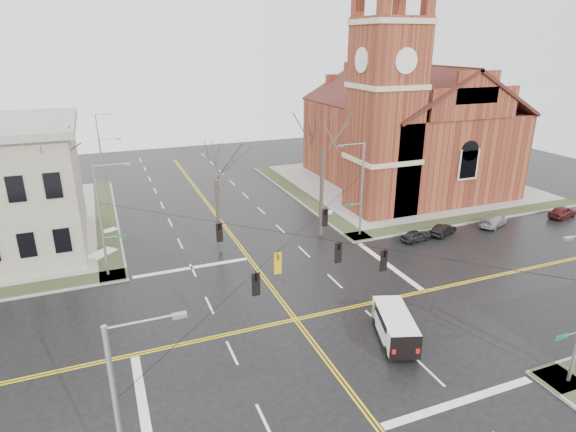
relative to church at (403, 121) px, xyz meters
name	(u,v)px	position (x,y,z in m)	size (l,w,h in m)	color
ground	(296,319)	(-24.76, -24.78, -8.43)	(120.00, 120.00, 0.00)	black
sidewalks	(296,318)	(-24.76, -24.78, -8.36)	(80.00, 80.00, 0.17)	gray
road_markings	(296,319)	(-24.76, -24.78, -8.43)	(100.00, 100.00, 0.01)	gold
church	(403,121)	(0.00, 0.00, 0.00)	(24.28, 27.48, 27.50)	#5F2318
signal_pole_ne	(360,187)	(-13.44, -13.28, -3.48)	(2.75, 0.22, 9.00)	gray
signal_pole_nw	(103,218)	(-36.09, -13.28, -3.48)	(2.75, 0.22, 9.00)	gray
signal_pole_sw	(125,428)	(-36.09, -36.28, -3.48)	(2.75, 0.22, 9.00)	gray
span_wires	(296,235)	(-24.76, -24.78, -2.23)	(23.02, 23.02, 0.03)	black
traffic_signals	(300,250)	(-24.76, -25.45, -2.98)	(8.21, 8.26, 1.30)	black
streetlight_north_a	(105,172)	(-35.42, 3.22, -3.97)	(2.30, 0.20, 8.00)	gray
streetlight_north_b	(100,139)	(-35.42, 23.22, -3.97)	(2.30, 0.20, 8.00)	gray
cargo_van	(394,323)	(-19.86, -29.10, -7.34)	(3.33, 5.17, 1.84)	white
parked_car_a	(416,236)	(-8.97, -16.38, -7.90)	(1.25, 3.11, 1.06)	black
parked_car_b	(443,230)	(-5.65, -16.15, -7.91)	(1.11, 3.19, 1.05)	black
parked_car_c	(494,220)	(0.77, -15.97, -7.83)	(1.70, 4.18, 1.21)	#A2A1A4
parked_car_d	(563,212)	(9.47, -16.76, -7.80)	(1.48, 3.69, 1.26)	#4C1615
tree_nw_far	(46,165)	(-39.58, -10.73, 0.39)	(4.00, 4.00, 12.21)	#322820
tree_nw_near	(216,175)	(-26.73, -11.90, -1.40)	(4.00, 4.00, 9.68)	#322820
tree_ne	(323,143)	(-16.86, -12.06, 0.71)	(4.00, 4.00, 12.66)	#322820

